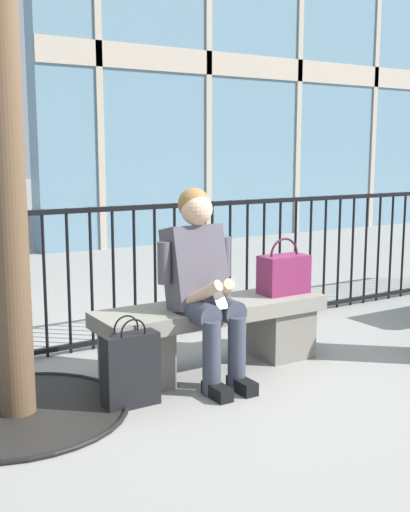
{
  "coord_description": "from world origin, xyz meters",
  "views": [
    {
      "loc": [
        -2.19,
        -3.44,
        1.43
      ],
      "look_at": [
        0.0,
        0.1,
        0.75
      ],
      "focal_mm": 44.71,
      "sensor_mm": 36.0,
      "label": 1
    }
  ],
  "objects_px": {
    "seated_person_with_phone": "(202,279)",
    "handbag_on_bench": "(284,273)",
    "stone_bench": "(213,329)",
    "shopping_bag": "(131,369)"
  },
  "relations": [
    {
      "from": "seated_person_with_phone",
      "to": "handbag_on_bench",
      "type": "distance_m",
      "value": 0.75
    },
    {
      "from": "handbag_on_bench",
      "to": "stone_bench",
      "type": "bearing_deg",
      "value": 179.01
    },
    {
      "from": "stone_bench",
      "to": "seated_person_with_phone",
      "type": "distance_m",
      "value": 0.43
    },
    {
      "from": "stone_bench",
      "to": "handbag_on_bench",
      "type": "relative_size",
      "value": 4.06
    },
    {
      "from": "seated_person_with_phone",
      "to": "shopping_bag",
      "type": "bearing_deg",
      "value": -165.37
    },
    {
      "from": "stone_bench",
      "to": "handbag_on_bench",
      "type": "distance_m",
      "value": 0.66
    },
    {
      "from": "seated_person_with_phone",
      "to": "shopping_bag",
      "type": "height_order",
      "value": "seated_person_with_phone"
    },
    {
      "from": "seated_person_with_phone",
      "to": "handbag_on_bench",
      "type": "height_order",
      "value": "seated_person_with_phone"
    },
    {
      "from": "seated_person_with_phone",
      "to": "shopping_bag",
      "type": "relative_size",
      "value": 2.33
    },
    {
      "from": "seated_person_with_phone",
      "to": "shopping_bag",
      "type": "xyz_separation_m",
      "value": [
        -0.57,
        -0.15,
        -0.43
      ]
    }
  ]
}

